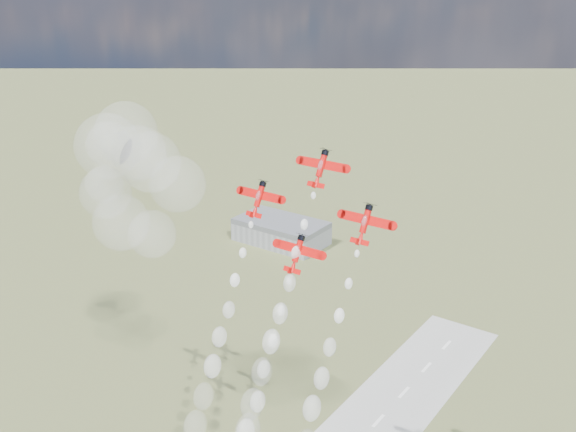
% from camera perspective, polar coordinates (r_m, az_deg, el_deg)
% --- Properties ---
extents(hangar, '(50.00, 28.00, 13.00)m').
position_cam_1_polar(hangar, '(378.99, -0.58, -1.30)').
color(hangar, gray).
rests_on(hangar, ground).
extents(plane_lead, '(12.74, 6.59, 8.37)m').
position_cam_1_polar(plane_lead, '(155.35, 2.81, 4.11)').
color(plane_lead, red).
rests_on(plane_lead, ground).
extents(plane_left, '(12.74, 6.59, 8.37)m').
position_cam_1_polar(plane_left, '(162.30, -2.49, 1.52)').
color(plane_left, red).
rests_on(plane_left, ground).
extents(plane_right, '(12.74, 6.59, 8.37)m').
position_cam_1_polar(plane_right, '(147.45, 6.52, -0.62)').
color(plane_right, red).
rests_on(plane_right, ground).
extents(plane_slot, '(12.74, 6.59, 8.37)m').
position_cam_1_polar(plane_slot, '(154.06, 0.78, -3.14)').
color(plane_slot, red).
rests_on(plane_slot, ground).
extents(smoke_trail_lead, '(5.14, 28.88, 52.28)m').
position_cam_1_polar(smoke_trail_lead, '(157.33, -2.41, -13.95)').
color(smoke_trail_lead, white).
rests_on(smoke_trail_lead, plane_lead).
extents(smoke_trail_left, '(5.68, 29.31, 52.12)m').
position_cam_1_polar(smoke_trail_left, '(167.20, -7.48, -15.59)').
color(smoke_trail_left, white).
rests_on(smoke_trail_left, plane_left).
extents(drifted_smoke_cloud, '(51.73, 30.49, 46.32)m').
position_cam_1_polar(drifted_smoke_cloud, '(206.70, -13.34, 3.67)').
color(drifted_smoke_cloud, white).
rests_on(drifted_smoke_cloud, ground).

